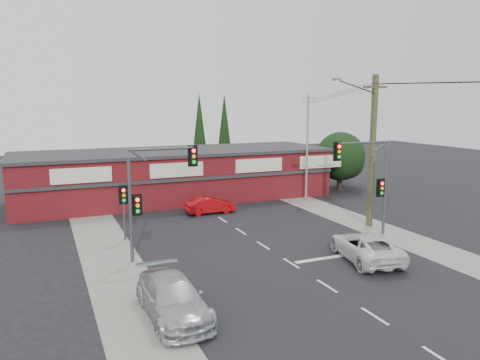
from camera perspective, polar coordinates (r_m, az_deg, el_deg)
name	(u,v)px	position (r m, az deg, el deg)	size (l,w,h in m)	color
ground	(278,255)	(25.90, 4.62, -9.09)	(120.00, 120.00, 0.00)	black
road_strip	(242,232)	(30.21, 0.19, -6.34)	(14.00, 70.00, 0.01)	black
verge_left	(105,248)	(28.10, -16.11, -7.93)	(3.00, 70.00, 0.02)	gray
verge_right	(351,219)	(34.36, 13.36, -4.66)	(3.00, 70.00, 0.02)	gray
stop_line	(347,255)	(26.47, 12.97, -8.86)	(6.50, 0.35, 0.01)	silver
white_suv	(366,246)	(25.72, 15.07, -7.83)	(2.40, 5.21, 1.45)	silver
silver_suv	(173,298)	(18.80, -8.20, -14.04)	(2.11, 5.18, 1.50)	#AEB2B4
red_sedan	(210,205)	(35.15, -3.64, -3.08)	(1.31, 3.75, 1.24)	#AA0A0E
lane_dashes	(251,238)	(28.86, 1.40, -7.08)	(0.12, 44.53, 0.01)	silver
shop_building	(176,174)	(40.55, -7.82, 0.70)	(27.30, 8.40, 4.22)	#551116
tree_cluster	(339,159)	(45.77, 12.01, 2.53)	(5.90, 5.10, 5.50)	#2D2116
conifer_near	(200,130)	(48.19, -4.96, 6.12)	(1.80, 1.80, 9.25)	#2D2116
conifer_far	(224,128)	(51.25, -1.92, 6.34)	(1.80, 1.80, 9.25)	#2D2116
traffic_mast_left	(150,186)	(24.62, -10.86, -0.76)	(3.77, 0.27, 5.97)	#47494C
traffic_mast_right	(371,174)	(29.52, 15.68, 0.76)	(3.96, 0.27, 5.97)	#47494C
pedestal_signal	(124,201)	(28.64, -13.99, -2.56)	(0.55, 0.27, 3.38)	#47494C
utility_pole	(371,146)	(31.82, 15.68, 3.99)	(4.38, 0.59, 10.00)	brown
steel_pole	(307,145)	(39.61, 8.19, 4.23)	(1.20, 0.16, 9.00)	gray
power_lines	(442,87)	(27.75, 23.36, 10.38)	(2.01, 29.00, 1.22)	black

